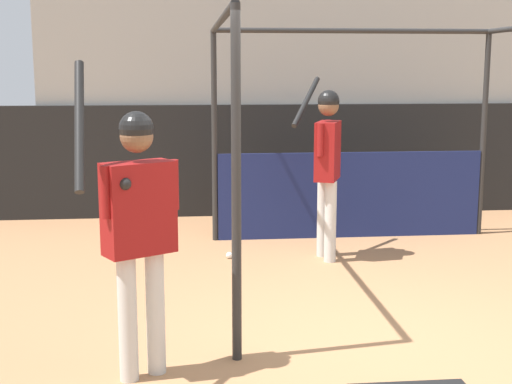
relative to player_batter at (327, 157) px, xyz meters
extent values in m
plane|color=#A8754C|center=(-0.08, -2.69, -1.15)|extent=(60.00, 60.00, 0.00)
cube|color=black|center=(-0.08, 2.49, -0.35)|extent=(24.00, 0.12, 1.59)
cube|color=#9E9E99|center=(-0.08, 4.15, 0.47)|extent=(7.05, 3.20, 3.24)
cube|color=maroon|center=(-2.83, 2.95, 0.49)|extent=(0.45, 0.40, 0.10)
cube|color=maroon|center=(-2.83, 3.13, 0.72)|extent=(0.45, 0.06, 0.40)
cube|color=maroon|center=(-2.28, 2.95, 0.49)|extent=(0.45, 0.40, 0.10)
cube|color=maroon|center=(-2.28, 3.13, 0.72)|extent=(0.45, 0.06, 0.40)
cube|color=maroon|center=(-1.73, 2.95, 0.49)|extent=(0.45, 0.40, 0.10)
cube|color=maroon|center=(-1.73, 3.13, 0.72)|extent=(0.45, 0.06, 0.40)
cube|color=maroon|center=(-1.18, 2.95, 0.49)|extent=(0.45, 0.40, 0.10)
cube|color=maroon|center=(-1.18, 3.13, 0.72)|extent=(0.45, 0.06, 0.40)
cube|color=maroon|center=(-0.63, 2.95, 0.49)|extent=(0.45, 0.40, 0.10)
cube|color=maroon|center=(-0.63, 3.13, 0.72)|extent=(0.45, 0.06, 0.40)
cube|color=maroon|center=(-0.08, 2.95, 0.49)|extent=(0.45, 0.40, 0.10)
cube|color=maroon|center=(-0.08, 3.13, 0.72)|extent=(0.45, 0.06, 0.40)
cube|color=maroon|center=(0.47, 2.95, 0.49)|extent=(0.45, 0.40, 0.10)
cube|color=maroon|center=(0.47, 3.13, 0.72)|extent=(0.45, 0.06, 0.40)
cube|color=maroon|center=(1.02, 2.95, 0.49)|extent=(0.45, 0.40, 0.10)
cube|color=maroon|center=(1.02, 3.13, 0.72)|extent=(0.45, 0.06, 0.40)
cube|color=maroon|center=(1.57, 2.95, 0.49)|extent=(0.45, 0.40, 0.10)
cube|color=maroon|center=(1.57, 3.13, 0.72)|extent=(0.45, 0.06, 0.40)
cube|color=maroon|center=(2.12, 2.95, 0.49)|extent=(0.45, 0.40, 0.10)
cube|color=maroon|center=(2.12, 3.13, 0.72)|extent=(0.45, 0.06, 0.40)
cube|color=maroon|center=(2.67, 2.95, 0.49)|extent=(0.45, 0.40, 0.10)
cube|color=maroon|center=(2.67, 3.13, 0.72)|extent=(0.45, 0.06, 0.40)
cube|color=maroon|center=(-2.83, 3.75, 0.89)|extent=(0.45, 0.40, 0.10)
cube|color=maroon|center=(-2.83, 3.93, 1.12)|extent=(0.45, 0.06, 0.40)
cube|color=maroon|center=(-2.28, 3.75, 0.89)|extent=(0.45, 0.40, 0.10)
cube|color=maroon|center=(-2.28, 3.93, 1.12)|extent=(0.45, 0.06, 0.40)
cube|color=maroon|center=(-1.73, 3.75, 0.89)|extent=(0.45, 0.40, 0.10)
cube|color=maroon|center=(-1.73, 3.93, 1.12)|extent=(0.45, 0.06, 0.40)
cube|color=maroon|center=(-1.18, 3.75, 0.89)|extent=(0.45, 0.40, 0.10)
cube|color=maroon|center=(-1.18, 3.93, 1.12)|extent=(0.45, 0.06, 0.40)
cube|color=maroon|center=(-0.63, 3.75, 0.89)|extent=(0.45, 0.40, 0.10)
cube|color=maroon|center=(-0.63, 3.93, 1.12)|extent=(0.45, 0.06, 0.40)
cube|color=maroon|center=(-0.08, 3.75, 0.89)|extent=(0.45, 0.40, 0.10)
cube|color=maroon|center=(-0.08, 3.93, 1.12)|extent=(0.45, 0.06, 0.40)
cube|color=maroon|center=(0.47, 3.75, 0.89)|extent=(0.45, 0.40, 0.10)
cube|color=maroon|center=(0.47, 3.93, 1.12)|extent=(0.45, 0.06, 0.40)
cube|color=maroon|center=(1.02, 3.75, 0.89)|extent=(0.45, 0.40, 0.10)
cube|color=maroon|center=(1.02, 3.93, 1.12)|extent=(0.45, 0.06, 0.40)
cube|color=maroon|center=(1.57, 3.75, 0.89)|extent=(0.45, 0.40, 0.10)
cube|color=maroon|center=(1.57, 3.93, 1.12)|extent=(0.45, 0.06, 0.40)
cube|color=maroon|center=(2.12, 3.75, 0.89)|extent=(0.45, 0.40, 0.10)
cube|color=maroon|center=(2.12, 3.93, 1.12)|extent=(0.45, 0.06, 0.40)
cube|color=maroon|center=(2.67, 3.75, 0.89)|extent=(0.45, 0.40, 0.10)
cube|color=maroon|center=(2.67, 3.93, 1.12)|extent=(0.45, 0.06, 0.40)
cube|color=maroon|center=(-2.83, 4.55, 1.29)|extent=(0.45, 0.40, 0.10)
cube|color=maroon|center=(-2.83, 4.73, 1.52)|extent=(0.45, 0.06, 0.40)
cube|color=maroon|center=(-2.28, 4.55, 1.29)|extent=(0.45, 0.40, 0.10)
cube|color=maroon|center=(-2.28, 4.73, 1.52)|extent=(0.45, 0.06, 0.40)
cube|color=maroon|center=(-1.73, 4.55, 1.29)|extent=(0.45, 0.40, 0.10)
cube|color=maroon|center=(-1.73, 4.73, 1.52)|extent=(0.45, 0.06, 0.40)
cube|color=maroon|center=(-1.18, 4.55, 1.29)|extent=(0.45, 0.40, 0.10)
cube|color=maroon|center=(-1.18, 4.73, 1.52)|extent=(0.45, 0.06, 0.40)
cube|color=maroon|center=(-0.63, 4.55, 1.29)|extent=(0.45, 0.40, 0.10)
cube|color=maroon|center=(-0.63, 4.73, 1.52)|extent=(0.45, 0.06, 0.40)
cube|color=maroon|center=(-0.08, 4.55, 1.29)|extent=(0.45, 0.40, 0.10)
cube|color=maroon|center=(-0.08, 4.73, 1.52)|extent=(0.45, 0.06, 0.40)
cube|color=maroon|center=(0.47, 4.55, 1.29)|extent=(0.45, 0.40, 0.10)
cube|color=maroon|center=(0.47, 4.73, 1.52)|extent=(0.45, 0.06, 0.40)
cube|color=maroon|center=(1.02, 4.55, 1.29)|extent=(0.45, 0.40, 0.10)
cube|color=maroon|center=(1.02, 4.73, 1.52)|extent=(0.45, 0.06, 0.40)
cube|color=maroon|center=(1.57, 4.55, 1.29)|extent=(0.45, 0.40, 0.10)
cube|color=maroon|center=(1.57, 4.73, 1.52)|extent=(0.45, 0.06, 0.40)
cube|color=maroon|center=(2.12, 4.55, 1.29)|extent=(0.45, 0.40, 0.10)
cube|color=maroon|center=(2.12, 4.73, 1.52)|extent=(0.45, 0.06, 0.40)
cube|color=maroon|center=(2.67, 4.55, 1.29)|extent=(0.45, 0.40, 0.10)
cube|color=maroon|center=(2.67, 4.73, 1.52)|extent=(0.45, 0.06, 0.40)
cube|color=maroon|center=(-2.83, 5.35, 1.69)|extent=(0.45, 0.40, 0.10)
cube|color=maroon|center=(-2.83, 5.53, 1.92)|extent=(0.45, 0.06, 0.40)
cube|color=maroon|center=(-2.28, 5.35, 1.69)|extent=(0.45, 0.40, 0.10)
cube|color=maroon|center=(-2.28, 5.53, 1.92)|extent=(0.45, 0.06, 0.40)
cube|color=maroon|center=(-1.73, 5.35, 1.69)|extent=(0.45, 0.40, 0.10)
cube|color=maroon|center=(-1.73, 5.53, 1.92)|extent=(0.45, 0.06, 0.40)
cube|color=maroon|center=(-1.18, 5.35, 1.69)|extent=(0.45, 0.40, 0.10)
cube|color=maroon|center=(-1.18, 5.53, 1.92)|extent=(0.45, 0.06, 0.40)
cube|color=maroon|center=(-0.63, 5.35, 1.69)|extent=(0.45, 0.40, 0.10)
cube|color=maroon|center=(-0.63, 5.53, 1.92)|extent=(0.45, 0.06, 0.40)
cube|color=maroon|center=(-0.08, 5.35, 1.69)|extent=(0.45, 0.40, 0.10)
cube|color=maroon|center=(-0.08, 5.53, 1.92)|extent=(0.45, 0.06, 0.40)
cube|color=maroon|center=(0.47, 5.35, 1.69)|extent=(0.45, 0.40, 0.10)
cube|color=maroon|center=(0.47, 5.53, 1.92)|extent=(0.45, 0.06, 0.40)
cube|color=maroon|center=(1.02, 5.35, 1.69)|extent=(0.45, 0.40, 0.10)
cube|color=maroon|center=(1.02, 5.53, 1.92)|extent=(0.45, 0.06, 0.40)
cube|color=maroon|center=(1.57, 5.35, 1.69)|extent=(0.45, 0.40, 0.10)
cube|color=maroon|center=(1.57, 5.53, 1.92)|extent=(0.45, 0.06, 0.40)
cube|color=maroon|center=(2.12, 5.35, 1.69)|extent=(0.45, 0.40, 0.10)
cube|color=maroon|center=(2.12, 5.53, 1.92)|extent=(0.45, 0.06, 0.40)
cube|color=maroon|center=(2.67, 5.35, 1.69)|extent=(0.45, 0.40, 0.10)
cube|color=maroon|center=(2.67, 5.53, 1.92)|extent=(0.45, 0.06, 0.40)
cylinder|color=#282828|center=(-1.19, -2.69, 0.12)|extent=(0.07, 0.07, 2.55)
cylinder|color=#282828|center=(-1.19, 0.99, 0.12)|extent=(0.07, 0.07, 2.55)
cylinder|color=#282828|center=(2.20, 0.99, 0.12)|extent=(0.07, 0.07, 2.55)
cylinder|color=#282828|center=(-1.19, -0.85, 1.40)|extent=(0.06, 3.68, 0.06)
cylinder|color=#282828|center=(0.50, 0.99, 1.40)|extent=(3.39, 0.06, 0.06)
cube|color=navy|center=(0.50, 0.97, -0.61)|extent=(3.32, 0.03, 1.08)
cylinder|color=silver|center=(0.02, -0.13, -0.70)|extent=(0.17, 0.17, 0.90)
cylinder|color=silver|center=(-0.01, 0.11, -0.70)|extent=(0.17, 0.17, 0.90)
cube|color=maroon|center=(0.00, -0.01, 0.07)|extent=(0.37, 0.51, 0.64)
sphere|color=brown|center=(0.00, -0.01, 0.56)|extent=(0.22, 0.22, 0.22)
sphere|color=black|center=(0.00, -0.01, 0.61)|extent=(0.24, 0.24, 0.24)
cylinder|color=maroon|center=(-0.12, -0.22, 0.21)|extent=(0.09, 0.09, 0.35)
cylinder|color=maroon|center=(0.05, 0.23, 0.21)|extent=(0.09, 0.09, 0.35)
cylinder|color=black|center=(-0.18, 0.35, 0.58)|extent=(0.43, 0.67, 0.55)
sphere|color=black|center=(0.13, 0.17, 0.33)|extent=(0.08, 0.08, 0.08)
cylinder|color=silver|center=(-1.77, -2.86, -0.71)|extent=(0.18, 0.18, 0.88)
cylinder|color=silver|center=(-1.95, -2.97, -0.71)|extent=(0.18, 0.18, 0.88)
cube|color=maroon|center=(-1.86, -2.92, 0.04)|extent=(0.52, 0.42, 0.62)
sphere|color=brown|center=(-1.86, -2.92, 0.52)|extent=(0.22, 0.22, 0.22)
sphere|color=black|center=(-1.86, -2.92, 0.57)|extent=(0.23, 0.23, 0.23)
cylinder|color=maroon|center=(-1.63, -2.83, 0.18)|extent=(0.10, 0.10, 0.34)
cylinder|color=maroon|center=(-2.05, -3.07, 0.18)|extent=(0.10, 0.10, 0.34)
cylinder|color=black|center=(-2.20, -3.10, 0.61)|extent=(0.11, 0.59, 0.80)
sphere|color=black|center=(-1.93, -3.07, 0.23)|extent=(0.08, 0.08, 0.08)
sphere|color=white|center=(-1.07, 0.10, -1.11)|extent=(0.07, 0.07, 0.07)
camera|label=1|loc=(-1.54, -7.63, 0.97)|focal=50.00mm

